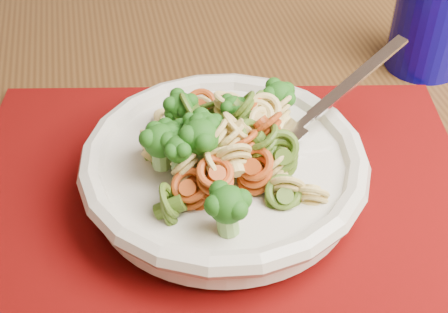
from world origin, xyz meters
TOP-DOWN VIEW (x-y plane):
  - dining_table at (-0.61, 0.80)m, footprint 1.69×1.36m
  - placemat at (-0.64, 0.76)m, footprint 0.54×0.50m
  - pasta_bowl at (-0.63, 0.77)m, footprint 0.23×0.23m
  - pasta_broccoli_heap at (-0.63, 0.77)m, footprint 0.20×0.20m
  - fork at (-0.57, 0.76)m, footprint 0.18×0.04m
  - tumbler at (-0.34, 0.83)m, footprint 0.08×0.08m

SIDE VIEW (x-z plane):
  - dining_table at x=-0.61m, z-range 0.29..1.08m
  - placemat at x=-0.64m, z-range 0.79..0.79m
  - pasta_bowl at x=-0.63m, z-range 0.79..0.84m
  - fork at x=-0.57m, z-range 0.80..0.87m
  - pasta_broccoli_heap at x=-0.63m, z-range 0.80..0.87m
  - tumbler at x=-0.34m, z-range 0.79..0.88m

